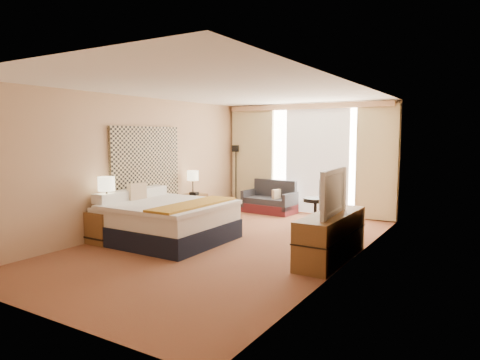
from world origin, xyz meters
The scene contains 21 objects.
floor centered at (0.00, 0.00, 0.00)m, with size 4.20×7.00×0.02m, color maroon.
ceiling centered at (0.00, 0.00, 2.60)m, with size 4.20×7.00×0.02m, color white.
wall_back centered at (0.00, 3.50, 1.30)m, with size 4.20×0.02×2.60m, color tan.
wall_front centered at (0.00, -3.50, 1.30)m, with size 4.20×0.02×2.60m, color tan.
wall_left centered at (-2.10, 0.00, 1.30)m, with size 0.02×7.00×2.60m, color tan.
wall_right centered at (2.10, 0.00, 1.30)m, with size 0.02×7.00×2.60m, color tan.
headboard centered at (-2.06, 0.20, 1.28)m, with size 0.06×1.85×1.50m, color black.
nightstand_left centered at (-1.87, -1.05, 0.28)m, with size 0.45×0.52×0.55m, color brown.
nightstand_right centered at (-1.87, 1.45, 0.28)m, with size 0.45×0.52×0.55m, color brown.
media_dresser centered at (1.83, 0.00, 0.35)m, with size 0.50×1.80×0.70m, color brown.
window centered at (0.25, 3.47, 1.32)m, with size 2.30×0.02×2.30m, color white.
curtains centered at (0.00, 3.39, 1.41)m, with size 4.12×0.19×2.56m.
bed centered at (-1.06, -0.38, 0.36)m, with size 2.02×1.85×0.98m.
loveseat centered at (-0.76, 3.04, 0.26)m, with size 1.28×0.75×0.77m.
floor_lamp centered at (-1.90, 3.30, 1.13)m, with size 0.20×0.20×1.60m.
desk_chair centered at (0.82, 2.10, 0.51)m, with size 0.56×0.56×1.15m.
lamp_left centered at (-1.83, -1.02, 1.01)m, with size 0.28×0.28×0.60m.
lamp_right centered at (-1.87, 1.44, 0.96)m, with size 0.25×0.25×0.53m.
tissue_box centered at (-1.75, -1.13, 0.61)m, with size 0.13×0.13×0.12m, color #97CAEA.
telephone centered at (-1.78, 1.37, 0.58)m, with size 0.17×0.13×0.07m, color black.
television centered at (1.78, -0.12, 1.03)m, with size 1.16×0.15×0.67m, color black.
Camera 1 is at (3.92, -6.05, 1.86)m, focal length 32.00 mm.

